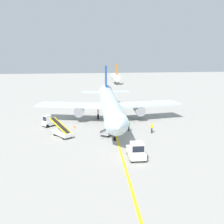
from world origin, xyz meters
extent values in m
plane|color=#9E9B93|center=(0.00, 0.00, 0.00)|extent=(300.00, 300.00, 0.00)
cube|color=yellow|center=(0.24, 5.00, 0.00)|extent=(6.51, 79.78, 0.01)
cylinder|color=silver|center=(0.24, 10.36, 3.45)|extent=(5.62, 30.17, 3.30)
cone|color=silver|center=(-1.01, -5.80, 3.45)|extent=(3.41, 2.64, 3.23)
cone|color=silver|center=(1.52, 26.71, 3.85)|extent=(3.34, 3.04, 3.14)
cube|color=silver|center=(7.83, 11.27, 3.05)|extent=(13.47, 6.07, 0.36)
cylinder|color=gray|center=(6.11, 10.40, 2.05)|extent=(2.14, 3.34, 1.90)
cube|color=silver|center=(-7.11, 12.43, 3.05)|extent=(13.71, 7.90, 0.36)
cylinder|color=gray|center=(-5.55, 11.31, 2.05)|extent=(2.14, 3.34, 1.90)
cube|color=navy|center=(1.33, 24.31, 7.50)|extent=(0.59, 4.01, 5.20)
cube|color=silver|center=(4.29, 23.68, 3.85)|extent=(5.33, 2.52, 0.24)
cube|color=silver|center=(-1.69, 24.15, 3.85)|extent=(5.55, 3.27, 0.24)
cylinder|color=#4C4C51|center=(-0.65, -1.11, 1.56)|extent=(0.20, 0.20, 3.12)
cylinder|color=black|center=(-0.65, -1.11, 0.28)|extent=(0.39, 0.59, 0.56)
cylinder|color=#4C4C51|center=(2.59, 12.18, 1.56)|extent=(0.20, 0.20, 3.12)
cylinder|color=black|center=(2.59, 12.18, 0.48)|extent=(0.42, 0.98, 0.96)
cylinder|color=#4C4C51|center=(-1.79, 12.52, 1.56)|extent=(0.20, 0.20, 3.12)
cylinder|color=black|center=(-1.79, 12.52, 0.48)|extent=(0.42, 0.98, 0.96)
cube|color=black|center=(-0.86, -3.80, 3.80)|extent=(2.87, 1.21, 0.60)
cube|color=silver|center=(0.89, -8.14, 0.70)|extent=(2.06, 3.68, 0.80)
cube|color=silver|center=(0.86, -8.77, 1.65)|extent=(1.59, 1.69, 1.10)
cube|color=black|center=(0.82, -9.54, 1.65)|extent=(1.43, 0.15, 0.77)
cylinder|color=black|center=(1.64, -9.43, 0.30)|extent=(0.25, 0.61, 0.60)
cylinder|color=black|center=(0.02, -9.36, 0.30)|extent=(0.25, 0.61, 0.60)
cylinder|color=black|center=(1.75, -6.92, 0.30)|extent=(0.25, 0.61, 0.60)
cylinder|color=black|center=(0.14, -6.84, 0.30)|extent=(0.25, 0.61, 0.60)
cube|color=silver|center=(-10.96, 8.38, 0.65)|extent=(2.69, 2.50, 0.70)
cube|color=silver|center=(-11.29, 8.12, 1.55)|extent=(1.49, 1.49, 1.10)
cube|color=black|center=(-11.70, 7.80, 1.55)|extent=(0.67, 0.82, 0.77)
cylinder|color=black|center=(-11.28, 7.43, 0.30)|extent=(0.61, 0.54, 0.60)
cylinder|color=black|center=(-11.96, 8.30, 0.30)|extent=(0.61, 0.54, 0.60)
cylinder|color=black|center=(-9.96, 8.47, 0.30)|extent=(0.61, 0.54, 0.60)
cylinder|color=black|center=(-10.64, 9.34, 0.30)|extent=(0.61, 0.54, 0.60)
cube|color=silver|center=(-8.44, 1.92, 0.60)|extent=(3.36, 3.99, 0.60)
cylinder|color=black|center=(-9.71, 2.67, 0.30)|extent=(0.52, 0.62, 0.60)
cylinder|color=black|center=(-8.64, 3.38, 0.30)|extent=(0.52, 0.62, 0.60)
cylinder|color=black|center=(-8.23, 0.46, 0.30)|extent=(0.52, 0.62, 0.60)
cylinder|color=black|center=(-7.17, 1.17, 0.30)|extent=(0.52, 0.62, 0.60)
cube|color=black|center=(-8.77, 2.42, 1.55)|extent=(3.52, 4.65, 1.76)
cube|color=yellow|center=(-9.14, 2.17, 1.67)|extent=(2.85, 4.22, 1.84)
cube|color=yellow|center=(-8.40, 2.67, 1.67)|extent=(2.85, 4.22, 1.84)
cube|color=#A5A5A8|center=(-1.21, 1.56, 0.44)|extent=(2.91, 3.13, 0.16)
cube|color=#4C4C51|center=(-2.35, 0.11, 0.42)|extent=(0.62, 0.76, 0.08)
cylinder|color=#4C4C51|center=(-2.63, -0.25, 0.42)|extent=(0.12, 0.12, 0.05)
cube|color=gray|center=(-0.62, 1.10, 0.69)|extent=(1.78, 2.24, 0.50)
cube|color=gray|center=(-1.80, 2.02, 0.69)|extent=(1.78, 2.24, 0.50)
cylinder|color=black|center=(-1.39, 0.36, 0.18)|extent=(0.32, 0.36, 0.36)
cylinder|color=black|center=(-2.33, 1.11, 0.18)|extent=(0.32, 0.36, 0.36)
cylinder|color=black|center=(-0.09, 2.01, 0.18)|extent=(0.32, 0.36, 0.36)
cylinder|color=black|center=(-1.03, 2.76, 0.18)|extent=(0.32, 0.36, 0.36)
cylinder|color=#26262D|center=(5.98, 1.68, 0.42)|extent=(0.24, 0.24, 0.85)
cube|color=yellow|center=(5.98, 1.68, 1.13)|extent=(0.36, 0.22, 0.56)
sphere|color=tan|center=(5.98, 1.68, 1.52)|extent=(0.20, 0.20, 0.20)
sphere|color=yellow|center=(5.98, 1.68, 1.58)|extent=(0.24, 0.24, 0.24)
cylinder|color=#26262D|center=(2.49, 3.34, 0.42)|extent=(0.24, 0.24, 0.85)
cube|color=green|center=(2.49, 3.34, 1.13)|extent=(0.36, 0.22, 0.56)
sphere|color=#9E7051|center=(2.49, 3.34, 1.52)|extent=(0.20, 0.20, 0.20)
sphere|color=yellow|center=(2.49, 3.34, 1.58)|extent=(0.24, 0.24, 0.24)
cone|color=orange|center=(-12.06, 13.59, 0.22)|extent=(0.36, 0.36, 0.44)
cone|color=orange|center=(-6.52, 6.52, 0.22)|extent=(0.36, 0.36, 0.44)
cylinder|color=silver|center=(12.10, 75.81, 3.10)|extent=(3.00, 10.00, 3.00)
cylinder|color=#3F3F3F|center=(12.10, 75.81, 0.80)|extent=(0.30, 0.30, 1.60)
cube|color=orange|center=(12.10, 72.31, 6.60)|extent=(0.24, 3.20, 4.40)
camera|label=1|loc=(-6.57, -37.45, 12.48)|focal=41.27mm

